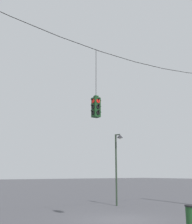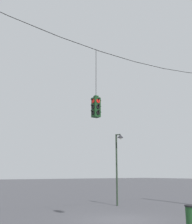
# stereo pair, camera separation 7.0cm
# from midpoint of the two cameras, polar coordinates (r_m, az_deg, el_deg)

# --- Properties ---
(ground_plane) EXTENTS (200.00, 200.00, 0.00)m
(ground_plane) POSITION_cam_midpoint_polar(r_m,az_deg,el_deg) (14.64, 4.61, -21.01)
(ground_plane) COLOR #424247
(span_wire) EXTENTS (16.87, 0.03, 0.76)m
(span_wire) POSITION_cam_midpoint_polar(r_m,az_deg,el_deg) (15.77, 4.38, 11.94)
(span_wire) COLOR black
(traffic_light_near_right_pole) EXTENTS (0.58, 0.58, 3.55)m
(traffic_light_near_right_pole) POSITION_cam_midpoint_polar(r_m,az_deg,el_deg) (13.85, -0.14, 1.08)
(traffic_light_near_right_pole) COLOR #143819
(street_lamp) EXTENTS (0.43, 0.75, 5.03)m
(street_lamp) POSITION_cam_midpoint_polar(r_m,az_deg,el_deg) (20.46, 4.35, -8.60)
(street_lamp) COLOR #233323
(street_lamp) RESTS_ON ground_plane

